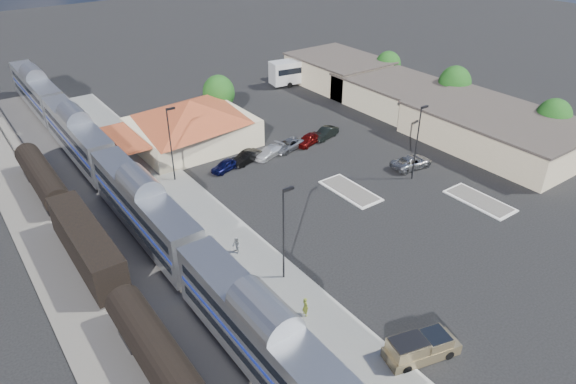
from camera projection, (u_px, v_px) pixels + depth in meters
ground at (335, 210)px, 54.74m from camera, size 280.00×280.00×0.00m
railbed at (116, 242)px, 49.64m from camera, size 16.00×100.00×0.12m
platform at (208, 220)px, 52.80m from camera, size 5.50×92.00×0.18m
passenger_train at (144, 210)px, 49.29m from camera, size 3.00×104.00×5.55m
freight_cars at (87, 246)px, 45.88m from camera, size 2.80×46.00×4.00m
station_depot at (191, 123)px, 67.67m from camera, size 18.35×12.24×6.20m
buildings_east at (415, 99)px, 77.85m from camera, size 14.40×51.40×4.80m
traffic_island_south at (350, 191)px, 58.13m from camera, size 3.30×7.50×0.21m
traffic_island_north at (480, 201)px, 56.20m from camera, size 3.30×7.50×0.21m
lamp_plat_s at (284, 228)px, 42.32m from camera, size 1.08×0.25×9.00m
lamp_plat_n at (171, 139)px, 57.74m from camera, size 1.08×0.25×9.00m
lamp_lot at (418, 137)px, 58.22m from camera, size 1.08×0.25×9.00m
tree_east_a at (553, 117)px, 67.27m from camera, size 4.56×4.56×6.42m
tree_east_b at (455, 84)px, 78.32m from camera, size 4.94×4.94×6.96m
tree_east_c at (388, 65)px, 88.36m from camera, size 4.41×4.41×6.21m
tree_depot at (219, 93)px, 75.27m from camera, size 4.71×4.71×6.63m
pickup_truck at (422, 347)px, 36.89m from camera, size 5.87×3.33×1.91m
suv at (412, 162)px, 62.93m from camera, size 5.66×3.01×1.51m
coach_bus at (307, 69)px, 90.92m from camera, size 13.84×5.10×4.35m
person_a at (305, 307)px, 40.36m from camera, size 0.45×0.65×1.72m
person_b at (236, 245)px, 47.50m from camera, size 0.76×0.91×1.67m
parked_car_a at (225, 165)px, 62.33m from camera, size 4.22×2.53×1.34m
parked_car_b at (246, 157)px, 64.15m from camera, size 4.65×2.62×1.45m
parked_car_c at (269, 152)px, 65.59m from camera, size 4.95×3.08×1.34m
parked_car_d at (288, 145)px, 67.42m from camera, size 5.31×3.31×1.37m
parked_car_e at (308, 139)px, 68.81m from camera, size 4.68×2.92×1.49m
parked_car_f at (325, 133)px, 70.65m from camera, size 4.69×2.66×1.46m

